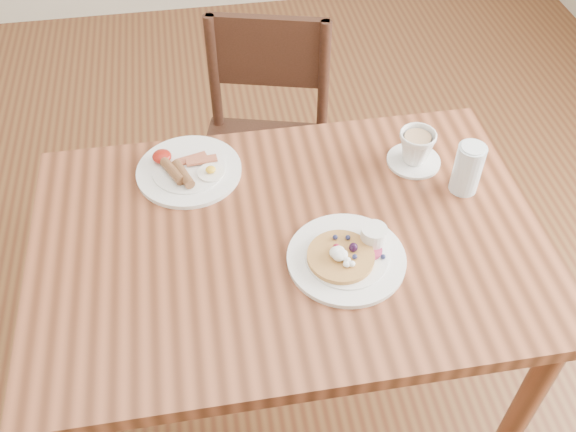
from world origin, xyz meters
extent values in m
plane|color=#572D19|center=(0.00, 0.00, 0.00)|extent=(5.00, 5.00, 0.00)
cube|color=brown|center=(0.00, 0.00, 0.73)|extent=(1.20, 0.80, 0.04)
cylinder|color=brown|center=(0.54, -0.34, 0.35)|extent=(0.06, 0.06, 0.71)
cylinder|color=brown|center=(0.54, 0.34, 0.35)|extent=(0.06, 0.06, 0.71)
cylinder|color=brown|center=(-0.54, 0.34, 0.35)|extent=(0.06, 0.06, 0.71)
cube|color=#361B13|center=(0.02, 0.59, 0.45)|extent=(0.51, 0.51, 0.04)
cylinder|color=#361B13|center=(-0.20, 0.46, 0.21)|extent=(0.04, 0.04, 0.43)
cylinder|color=#361B13|center=(0.14, 0.37, 0.21)|extent=(0.04, 0.04, 0.43)
cylinder|color=#361B13|center=(-0.11, 0.81, 0.21)|extent=(0.04, 0.04, 0.43)
cylinder|color=#361B13|center=(0.24, 0.72, 0.21)|extent=(0.04, 0.04, 0.43)
cylinder|color=#361B13|center=(0.24, 0.72, 0.67)|extent=(0.04, 0.04, 0.43)
cylinder|color=#361B13|center=(-0.11, 0.81, 0.67)|extent=(0.04, 0.04, 0.43)
cube|color=#361B13|center=(0.07, 0.77, 0.76)|extent=(0.37, 0.13, 0.24)
cylinder|color=white|center=(0.12, -0.09, 0.76)|extent=(0.27, 0.27, 0.01)
cylinder|color=white|center=(0.12, -0.09, 0.76)|extent=(0.19, 0.19, 0.01)
cylinder|color=#B22D59|center=(0.17, -0.08, 0.77)|extent=(0.07, 0.07, 0.00)
cylinder|color=#C68C47|center=(0.10, -0.10, 0.77)|extent=(0.15, 0.15, 0.01)
ellipsoid|color=white|center=(0.10, -0.10, 0.79)|extent=(0.03, 0.03, 0.02)
ellipsoid|color=white|center=(0.11, -0.13, 0.79)|extent=(0.02, 0.02, 0.01)
cylinder|color=white|center=(0.19, -0.06, 0.79)|extent=(0.06, 0.06, 0.04)
cylinder|color=#591E07|center=(0.19, -0.06, 0.80)|extent=(0.05, 0.05, 0.00)
sphere|color=black|center=(0.13, -0.08, 0.79)|extent=(0.02, 0.02, 0.02)
sphere|color=#1E234C|center=(0.13, -0.06, 0.78)|extent=(0.01, 0.01, 0.01)
sphere|color=#1E234C|center=(0.10, -0.05, 0.78)|extent=(0.01, 0.01, 0.01)
sphere|color=#B21938|center=(0.09, -0.08, 0.79)|extent=(0.02, 0.02, 0.02)
sphere|color=black|center=(0.10, -0.11, 0.79)|extent=(0.02, 0.02, 0.02)
sphere|color=#1E234C|center=(0.13, -0.11, 0.78)|extent=(0.01, 0.01, 0.01)
sphere|color=#1E234C|center=(0.19, -0.14, 0.77)|extent=(0.01, 0.01, 0.01)
sphere|color=#B21938|center=(0.20, -0.10, 0.77)|extent=(0.01, 0.01, 0.01)
cylinder|color=white|center=(-0.21, 0.26, 0.76)|extent=(0.27, 0.27, 0.01)
cylinder|color=white|center=(-0.21, 0.26, 0.76)|extent=(0.19, 0.19, 0.01)
cylinder|color=brown|center=(-0.25, 0.24, 0.78)|extent=(0.06, 0.10, 0.03)
cylinder|color=brown|center=(-0.23, 0.23, 0.78)|extent=(0.06, 0.10, 0.03)
cube|color=maroon|center=(-0.20, 0.29, 0.77)|extent=(0.08, 0.04, 0.01)
cube|color=maroon|center=(-0.18, 0.28, 0.77)|extent=(0.08, 0.03, 0.01)
cylinder|color=white|center=(-0.16, 0.23, 0.77)|extent=(0.07, 0.07, 0.00)
ellipsoid|color=yellow|center=(-0.16, 0.23, 0.78)|extent=(0.03, 0.03, 0.01)
ellipsoid|color=#A5190F|center=(-0.28, 0.30, 0.78)|extent=(0.05, 0.05, 0.03)
cylinder|color=white|center=(0.37, 0.20, 0.75)|extent=(0.14, 0.14, 0.01)
imported|color=white|center=(0.37, 0.20, 0.80)|extent=(0.11, 0.11, 0.09)
cylinder|color=tan|center=(0.37, 0.20, 0.83)|extent=(0.07, 0.07, 0.00)
cylinder|color=silver|center=(0.46, 0.09, 0.82)|extent=(0.07, 0.07, 0.13)
camera|label=1|loc=(-0.16, -0.98, 1.88)|focal=40.00mm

